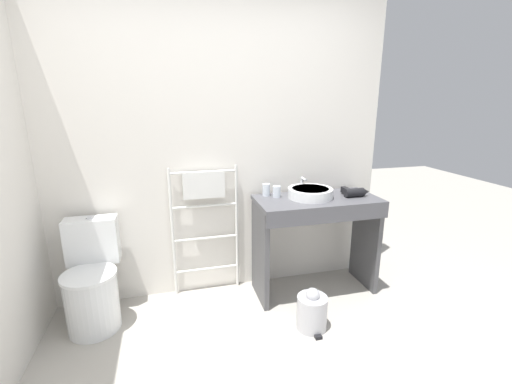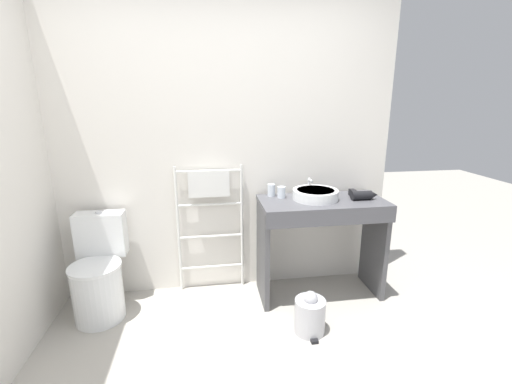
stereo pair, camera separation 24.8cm
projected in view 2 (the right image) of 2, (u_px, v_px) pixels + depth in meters
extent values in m
cube|color=silver|center=(222.00, 143.00, 2.89)|extent=(2.95, 0.12, 2.59)
cylinder|color=white|center=(98.00, 293.00, 2.62)|extent=(0.37, 0.37, 0.43)
cylinder|color=white|center=(95.00, 267.00, 2.56)|extent=(0.38, 0.38, 0.02)
cube|color=white|center=(101.00, 234.00, 2.75)|extent=(0.38, 0.16, 0.36)
cylinder|color=silver|center=(98.00, 212.00, 2.70)|extent=(0.05, 0.05, 0.01)
cylinder|color=white|center=(178.00, 231.00, 2.94)|extent=(0.02, 0.02, 1.12)
cylinder|color=white|center=(242.00, 227.00, 3.02)|extent=(0.02, 0.02, 1.12)
cylinder|color=white|center=(212.00, 266.00, 3.07)|extent=(0.55, 0.02, 0.02)
cylinder|color=white|center=(211.00, 236.00, 3.00)|extent=(0.55, 0.02, 0.02)
cylinder|color=white|center=(210.00, 204.00, 2.92)|extent=(0.55, 0.02, 0.02)
cylinder|color=white|center=(208.00, 171.00, 2.84)|extent=(0.55, 0.02, 0.02)
cube|color=silver|center=(209.00, 184.00, 2.84)|extent=(0.34, 0.04, 0.22)
cube|color=#4C4C51|center=(322.00, 202.00, 2.81)|extent=(1.03, 0.50, 0.03)
cube|color=#4C4C51|center=(332.00, 219.00, 2.60)|extent=(1.03, 0.02, 0.10)
cube|color=#4C4C4F|center=(263.00, 254.00, 2.85)|extent=(0.04, 0.42, 0.82)
cube|color=#4C4C4F|center=(374.00, 246.00, 2.99)|extent=(0.04, 0.42, 0.82)
cylinder|color=white|center=(315.00, 194.00, 2.81)|extent=(0.38, 0.38, 0.08)
cylinder|color=silver|center=(316.00, 190.00, 2.80)|extent=(0.31, 0.31, 0.01)
cylinder|color=silver|center=(309.00, 186.00, 2.99)|extent=(0.02, 0.02, 0.14)
cylinder|color=silver|center=(311.00, 180.00, 2.93)|extent=(0.02, 0.09, 0.02)
cylinder|color=silver|center=(271.00, 190.00, 2.91)|extent=(0.06, 0.06, 0.10)
cylinder|color=silver|center=(281.00, 192.00, 2.85)|extent=(0.07, 0.07, 0.10)
cylinder|color=black|center=(362.00, 195.00, 2.80)|extent=(0.17, 0.07, 0.07)
cone|color=black|center=(374.00, 195.00, 2.81)|extent=(0.06, 0.06, 0.06)
cube|color=black|center=(353.00, 193.00, 2.87)|extent=(0.04, 0.09, 0.05)
cylinder|color=#B7B7BC|center=(310.00, 316.00, 2.49)|extent=(0.22, 0.22, 0.26)
sphere|color=#B7B7BC|center=(311.00, 298.00, 2.45)|extent=(0.10, 0.10, 0.10)
cube|color=black|center=(315.00, 341.00, 2.40)|extent=(0.05, 0.04, 0.02)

